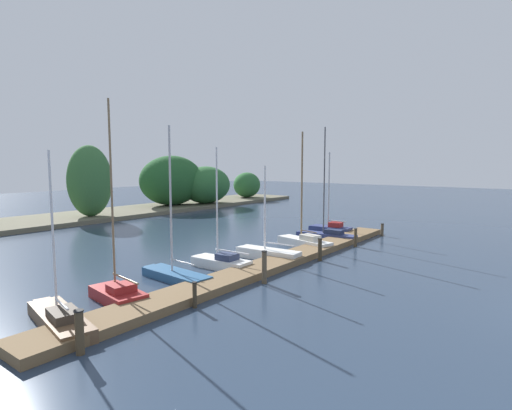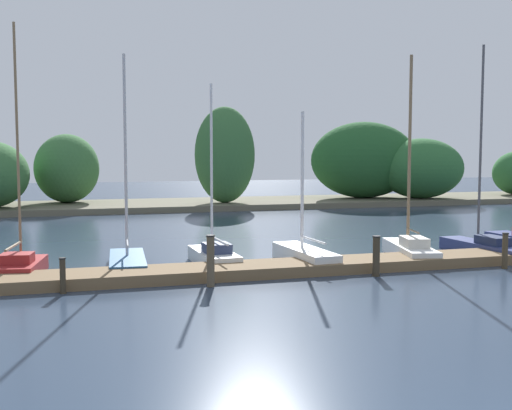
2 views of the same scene
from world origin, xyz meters
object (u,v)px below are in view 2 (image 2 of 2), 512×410
(sailboat_1, at_px, (20,264))
(sailboat_6, at_px, (481,245))
(sailboat_3, at_px, (213,255))
(mooring_piling_4, at_px, (505,250))
(sailboat_2, at_px, (127,258))
(sailboat_4, at_px, (303,254))
(mooring_piling_3, at_px, (376,256))
(mooring_piling_2, at_px, (211,261))
(mooring_piling_1, at_px, (63,276))
(sailboat_5, at_px, (409,247))

(sailboat_1, relative_size, sailboat_6, 1.00)
(sailboat_3, height_order, mooring_piling_4, sailboat_3)
(sailboat_2, distance_m, sailboat_6, 13.23)
(mooring_piling_4, bearing_deg, sailboat_3, 159.46)
(sailboat_4, distance_m, mooring_piling_3, 3.02)
(sailboat_2, xyz_separation_m, sailboat_6, (13.19, -1.07, 0.07))
(mooring_piling_2, bearing_deg, mooring_piling_1, 176.37)
(sailboat_2, height_order, mooring_piling_2, sailboat_2)
(sailboat_2, distance_m, mooring_piling_1, 4.05)
(sailboat_4, bearing_deg, sailboat_5, -92.82)
(sailboat_1, height_order, sailboat_4, sailboat_1)
(mooring_piling_3, bearing_deg, sailboat_5, 44.54)
(sailboat_2, xyz_separation_m, mooring_piling_3, (7.40, -3.71, 0.33))
(sailboat_6, height_order, mooring_piling_2, sailboat_6)
(sailboat_5, xyz_separation_m, mooring_piling_3, (-2.71, -2.67, 0.22))
(sailboat_3, bearing_deg, mooring_piling_4, -112.55)
(mooring_piling_3, bearing_deg, mooring_piling_1, 178.70)
(sailboat_2, distance_m, sailboat_3, 2.92)
(sailboat_3, bearing_deg, sailboat_5, -98.06)
(sailboat_4, bearing_deg, sailboat_6, -93.29)
(sailboat_4, distance_m, mooring_piling_1, 8.34)
(sailboat_4, height_order, mooring_piling_1, sailboat_4)
(sailboat_1, distance_m, sailboat_5, 13.49)
(sailboat_3, height_order, mooring_piling_2, sailboat_3)
(sailboat_2, bearing_deg, mooring_piling_3, -112.76)
(mooring_piling_2, distance_m, mooring_piling_4, 10.09)
(sailboat_1, distance_m, sailboat_6, 16.56)
(sailboat_5, bearing_deg, sailboat_2, 97.66)
(sailboat_5, distance_m, mooring_piling_4, 3.39)
(sailboat_3, distance_m, sailboat_6, 10.31)
(sailboat_1, xyz_separation_m, mooring_piling_4, (15.53, -3.26, 0.23))
(sailboat_4, height_order, sailboat_5, sailboat_5)
(mooring_piling_1, distance_m, mooring_piling_4, 14.20)
(sailboat_3, bearing_deg, sailboat_4, -106.95)
(sailboat_1, xyz_separation_m, sailboat_2, (3.37, 0.48, -0.06))
(sailboat_1, relative_size, mooring_piling_2, 5.23)
(sailboat_5, height_order, mooring_piling_1, sailboat_5)
(mooring_piling_1, bearing_deg, sailboat_4, 16.83)
(sailboat_6, xyz_separation_m, mooring_piling_2, (-11.12, -2.69, 0.37))
(sailboat_6, bearing_deg, sailboat_3, 82.26)
(sailboat_1, bearing_deg, sailboat_3, -79.58)
(sailboat_2, xyz_separation_m, sailboat_5, (10.11, -1.04, 0.11))
(mooring_piling_3, distance_m, mooring_piling_4, 4.76)
(sailboat_6, bearing_deg, mooring_piling_2, 100.26)
(sailboat_4, relative_size, sailboat_5, 0.71)
(mooring_piling_2, bearing_deg, sailboat_5, 18.66)
(sailboat_3, bearing_deg, sailboat_6, -96.42)
(sailboat_5, relative_size, mooring_piling_1, 7.37)
(mooring_piling_2, bearing_deg, sailboat_1, 148.92)
(sailboat_3, xyz_separation_m, mooring_piling_2, (-0.84, -3.48, 0.40))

